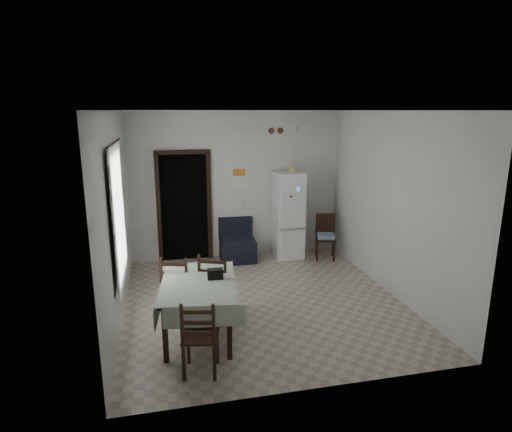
{
  "coord_description": "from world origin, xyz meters",
  "views": [
    {
      "loc": [
        -1.46,
        -6.02,
        2.89
      ],
      "look_at": [
        0.0,
        0.5,
        1.25
      ],
      "focal_mm": 30.0,
      "sensor_mm": 36.0,
      "label": 1
    }
  ],
  "objects_px": {
    "corner_chair": "(326,237)",
    "dining_chair_near_head": "(200,335)",
    "dining_table": "(199,308)",
    "dining_chair_far_right": "(216,284)",
    "navy_seat": "(238,241)",
    "fridge": "(288,215)",
    "dining_chair_far_left": "(178,285)"
  },
  "relations": [
    {
      "from": "dining_table",
      "to": "dining_chair_far_right",
      "type": "xyz_separation_m",
      "value": [
        0.28,
        0.47,
        0.12
      ]
    },
    {
      "from": "fridge",
      "to": "corner_chair",
      "type": "bearing_deg",
      "value": -19.91
    },
    {
      "from": "corner_chair",
      "to": "dining_chair_far_left",
      "type": "bearing_deg",
      "value": -130.22
    },
    {
      "from": "corner_chair",
      "to": "dining_chair_near_head",
      "type": "xyz_separation_m",
      "value": [
        -2.81,
        -3.33,
        0.01
      ]
    },
    {
      "from": "navy_seat",
      "to": "dining_chair_near_head",
      "type": "bearing_deg",
      "value": -104.47
    },
    {
      "from": "corner_chair",
      "to": "dining_chair_near_head",
      "type": "relative_size",
      "value": 0.97
    },
    {
      "from": "navy_seat",
      "to": "dining_chair_near_head",
      "type": "relative_size",
      "value": 0.9
    },
    {
      "from": "navy_seat",
      "to": "dining_table",
      "type": "bearing_deg",
      "value": -108.05
    },
    {
      "from": "fridge",
      "to": "dining_chair_far_left",
      "type": "bearing_deg",
      "value": -135.24
    },
    {
      "from": "fridge",
      "to": "dining_chair_far_left",
      "type": "relative_size",
      "value": 1.82
    },
    {
      "from": "dining_chair_near_head",
      "to": "dining_chair_far_left",
      "type": "bearing_deg",
      "value": -69.94
    },
    {
      "from": "navy_seat",
      "to": "dining_table",
      "type": "relative_size",
      "value": 0.57
    },
    {
      "from": "fridge",
      "to": "dining_chair_far_left",
      "type": "xyz_separation_m",
      "value": [
        -2.29,
        -2.17,
        -0.39
      ]
    },
    {
      "from": "dining_chair_far_right",
      "to": "dining_chair_near_head",
      "type": "relative_size",
      "value": 1.08
    },
    {
      "from": "corner_chair",
      "to": "dining_chair_far_left",
      "type": "height_order",
      "value": "dining_chair_far_left"
    },
    {
      "from": "dining_table",
      "to": "dining_chair_near_head",
      "type": "xyz_separation_m",
      "value": [
        -0.06,
        -0.85,
        0.08
      ]
    },
    {
      "from": "corner_chair",
      "to": "dining_table",
      "type": "height_order",
      "value": "corner_chair"
    },
    {
      "from": "dining_chair_near_head",
      "to": "fridge",
      "type": "bearing_deg",
      "value": -107.64
    },
    {
      "from": "dining_table",
      "to": "dining_chair_far_left",
      "type": "xyz_separation_m",
      "value": [
        -0.25,
        0.59,
        0.1
      ]
    },
    {
      "from": "fridge",
      "to": "dining_chair_far_left",
      "type": "height_order",
      "value": "fridge"
    },
    {
      "from": "corner_chair",
      "to": "dining_chair_far_left",
      "type": "distance_m",
      "value": 3.54
    },
    {
      "from": "navy_seat",
      "to": "dining_table",
      "type": "distance_m",
      "value": 2.93
    },
    {
      "from": "fridge",
      "to": "dining_chair_far_right",
      "type": "relative_size",
      "value": 1.75
    },
    {
      "from": "dining_chair_far_right",
      "to": "dining_chair_far_left",
      "type": "bearing_deg",
      "value": 8.64
    },
    {
      "from": "corner_chair",
      "to": "dining_chair_near_head",
      "type": "distance_m",
      "value": 4.36
    },
    {
      "from": "fridge",
      "to": "navy_seat",
      "type": "height_order",
      "value": "fridge"
    },
    {
      "from": "fridge",
      "to": "dining_chair_near_head",
      "type": "distance_m",
      "value": 4.2
    },
    {
      "from": "corner_chair",
      "to": "dining_table",
      "type": "xyz_separation_m",
      "value": [
        -2.75,
        -2.48,
        -0.07
      ]
    },
    {
      "from": "dining_table",
      "to": "fridge",
      "type": "bearing_deg",
      "value": 60.55
    },
    {
      "from": "dining_chair_far_right",
      "to": "dining_chair_near_head",
      "type": "bearing_deg",
      "value": 96.11
    },
    {
      "from": "fridge",
      "to": "corner_chair",
      "type": "height_order",
      "value": "fridge"
    },
    {
      "from": "navy_seat",
      "to": "dining_table",
      "type": "height_order",
      "value": "navy_seat"
    }
  ]
}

